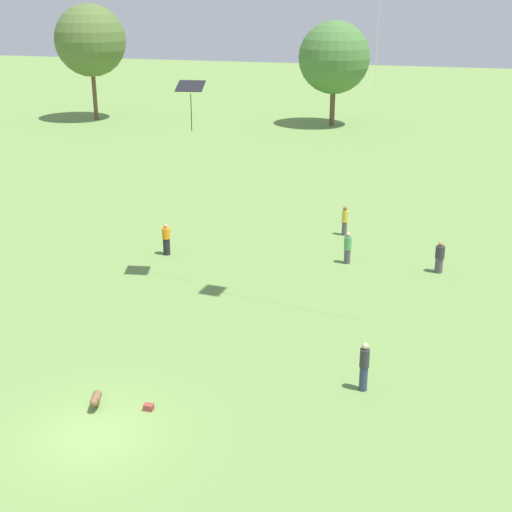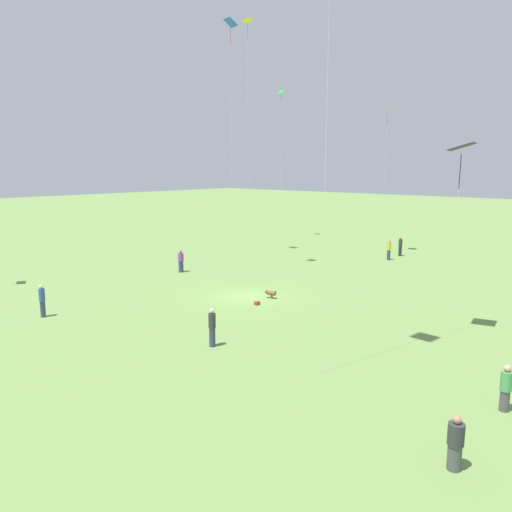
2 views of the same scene
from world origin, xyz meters
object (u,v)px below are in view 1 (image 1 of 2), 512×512
(person_0, at_px, (166,239))
(person_4, at_px, (364,366))
(person_5, at_px, (440,257))
(person_8, at_px, (348,248))
(kite_1, at_px, (191,91))
(person_2, at_px, (345,221))
(dog_1, at_px, (96,399))
(picnic_bag_0, at_px, (149,407))

(person_0, relative_size, person_4, 0.93)
(person_0, distance_m, person_4, 16.31)
(person_5, height_order, person_8, person_8)
(person_0, xyz_separation_m, kite_1, (2.84, -3.23, 8.33))
(person_0, height_order, person_4, person_4)
(person_2, relative_size, dog_1, 2.21)
(person_8, height_order, picnic_bag_0, person_8)
(person_4, distance_m, person_5, 12.50)
(person_2, height_order, person_4, person_4)
(person_0, distance_m, kite_1, 9.38)
(person_2, bearing_deg, person_8, -145.13)
(kite_1, xyz_separation_m, dog_1, (0.43, -11.48, -8.82))
(person_4, distance_m, person_8, 12.57)
(person_0, bearing_deg, person_4, -67.61)
(person_4, relative_size, kite_1, 0.20)
(person_4, height_order, kite_1, kite_1)
(person_4, height_order, person_5, person_4)
(person_8, bearing_deg, person_0, 16.82)
(person_5, relative_size, person_8, 0.97)
(kite_1, bearing_deg, person_4, -4.74)
(person_4, bearing_deg, kite_1, -155.23)
(person_2, bearing_deg, picnic_bag_0, -165.95)
(person_4, relative_size, dog_1, 2.39)
(person_4, relative_size, person_8, 1.10)
(person_8, bearing_deg, person_4, 110.29)
(picnic_bag_0, bearing_deg, dog_1, -167.40)
(person_0, height_order, person_8, person_0)
(person_8, height_order, kite_1, kite_1)
(person_2, bearing_deg, person_5, -105.12)
(person_0, bearing_deg, kite_1, -73.32)
(person_2, height_order, dog_1, person_2)
(picnic_bag_0, bearing_deg, person_4, 24.88)
(dog_1, distance_m, picnic_bag_0, 1.82)
(person_8, xyz_separation_m, kite_1, (-6.74, -4.46, 8.34))
(person_0, relative_size, kite_1, 0.18)
(kite_1, height_order, picnic_bag_0, kite_1)
(person_0, distance_m, person_2, 10.46)
(person_2, bearing_deg, dog_1, -170.46)
(person_2, distance_m, person_5, 7.11)
(person_5, relative_size, picnic_bag_0, 5.04)
(person_0, relative_size, person_5, 1.06)
(person_8, distance_m, dog_1, 17.15)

